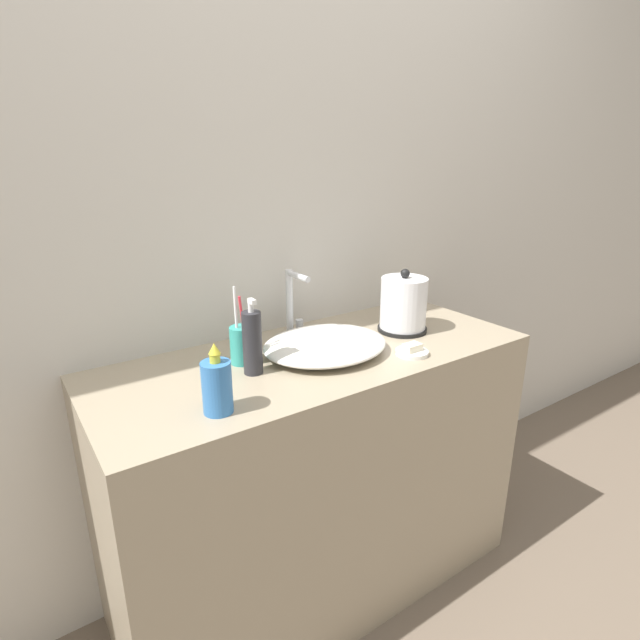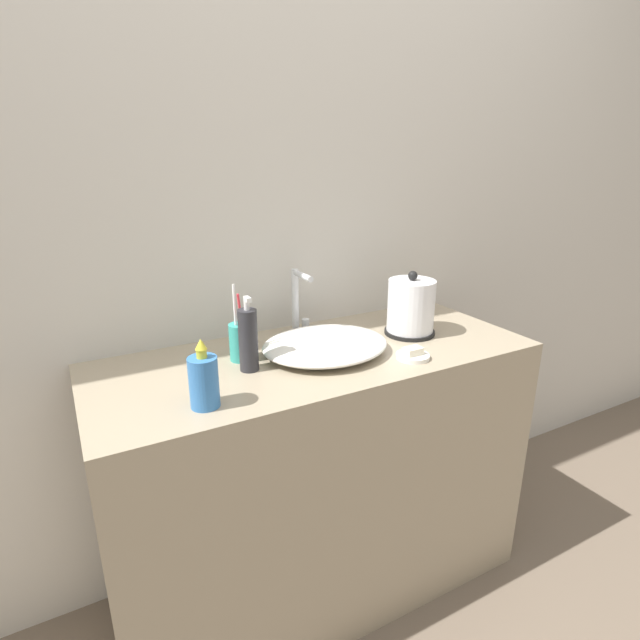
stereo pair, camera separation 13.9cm
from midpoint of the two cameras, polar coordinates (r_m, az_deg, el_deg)
name	(u,v)px [view 2 (the right image)]	position (r m, az deg, el deg)	size (l,w,h in m)	color
ground_plane	(359,639)	(1.75, 7.19, -32.54)	(12.00, 12.00, 0.00)	#6B5B4C
wall_back	(275,174)	(1.55, -2.55, 16.37)	(6.00, 0.04, 2.60)	beige
vanity_counter	(318,475)	(1.62, 2.37, -17.37)	(1.26, 0.51, 0.82)	gray
sink_basin	(325,345)	(1.41, 3.42, -2.88)	(0.37, 0.31, 0.05)	silver
faucet	(298,300)	(1.54, 0.09, 2.29)	(0.06, 0.12, 0.21)	silver
electric_kettle	(411,309)	(1.58, 12.82, 1.19)	(0.16, 0.16, 0.20)	black
toothbrush_cup	(241,341)	(1.37, -6.22, -2.47)	(0.06, 0.06, 0.21)	teal
lotion_bottle	(248,340)	(1.29, -5.17, -2.30)	(0.05, 0.05, 0.20)	#28282D
shampoo_bottle	(204,381)	(1.13, -9.73, -6.92)	(0.07, 0.07, 0.16)	#3370B7
soap_dish	(413,355)	(1.42, 13.33, -3.95)	(0.09, 0.09, 0.03)	silver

